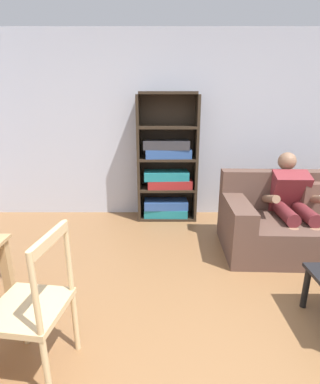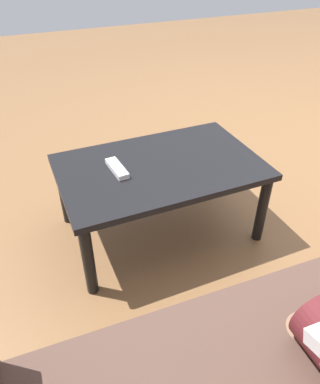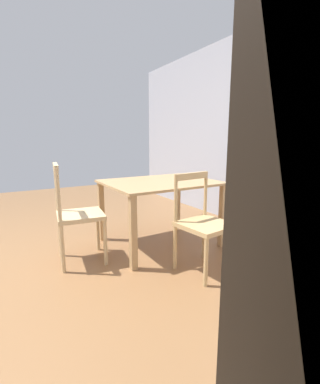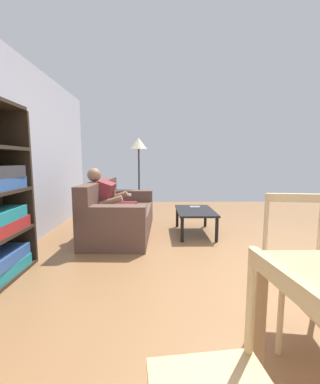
{
  "view_description": "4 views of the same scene",
  "coord_description": "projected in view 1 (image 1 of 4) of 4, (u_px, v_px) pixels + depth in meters",
  "views": [
    {
      "loc": [
        -0.32,
        -1.46,
        1.63
      ],
      "look_at": [
        -0.32,
        0.9,
        0.9
      ],
      "focal_mm": 26.86,
      "sensor_mm": 36.0,
      "label": 1
    },
    {
      "loc": [
        1.87,
        1.62,
        1.29
      ],
      "look_at": [
        1.31,
        0.3,
        0.24
      ],
      "focal_mm": 34.16,
      "sensor_mm": 36.0,
      "label": 2
    },
    {
      "loc": [
        -0.51,
        2.44,
        1.17
      ],
      "look_at": [
        -2.0,
        -0.04,
        0.6
      ],
      "focal_mm": 24.56,
      "sensor_mm": 36.0,
      "label": 3
    },
    {
      "loc": [
        -2.68,
        0.94,
        1.2
      ],
      "look_at": [
        -0.32,
        0.9,
        0.9
      ],
      "focal_mm": 23.36,
      "sensor_mm": 36.0,
      "label": 4
    }
  ],
  "objects": [
    {
      "name": "wall_back",
      "position": [
        182.0,
        128.0,
        4.16
      ],
      "size": [
        6.86,
        0.12,
        2.59
      ],
      "primitive_type": "cube",
      "color": "#B2B7C6",
      "rests_on": "ground_plane"
    },
    {
      "name": "dining_chair_facing_couch",
      "position": [
        33.0,
        308.0,
        1.7
      ],
      "size": [
        0.47,
        0.47,
        0.96
      ],
      "color": "#D1B27F",
      "rests_on": "ground_plane"
    },
    {
      "name": "person_lounging",
      "position": [
        292.0,
        202.0,
        3.27
      ],
      "size": [
        0.6,
        0.95,
        1.08
      ],
      "color": "maroon",
      "rests_on": "ground_plane"
    },
    {
      "name": "couch",
      "position": [
        307.0,
        223.0,
        3.29
      ],
      "size": [
        1.92,
        0.99,
        0.86
      ],
      "color": "brown",
      "rests_on": "ground_plane"
    },
    {
      "name": "ground_plane",
      "position": [
        209.0,
        363.0,
        1.88
      ],
      "size": [
        8.86,
        8.86,
        0.0
      ],
      "primitive_type": "plane",
      "color": "brown"
    },
    {
      "name": "bookshelf",
      "position": [
        167.0,
        169.0,
        4.09
      ],
      "size": [
        0.83,
        0.36,
        1.78
      ],
      "color": "#2D2319",
      "rests_on": "ground_plane"
    }
  ]
}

